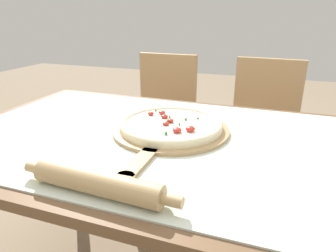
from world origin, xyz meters
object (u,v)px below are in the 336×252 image
Objects in this scene: chair_left at (163,115)px; chair_right at (262,126)px; pizza_peel at (169,131)px; pizza at (171,125)px; rolling_pin at (97,183)px.

chair_right is (0.62, -0.00, 0.00)m from chair_left.
pizza_peel is at bearing -66.69° from chair_left.
pizza is 0.88m from chair_right.
chair_left is at bearing -176.30° from chair_right.
chair_left is at bearing 103.74° from rolling_pin.
rolling_pin is 1.28m from chair_right.
rolling_pin is at bearing -101.05° from chair_right.
rolling_pin is (-0.03, -0.42, 0.00)m from pizza.
rolling_pin reaches higher than pizza.
chair_left is 1.00× the size of chair_right.
rolling_pin reaches higher than pizza_peel.
chair_right reaches higher than pizza_peel.
pizza_peel is at bearing -106.08° from chair_right.
chair_left reaches higher than pizza.
pizza is at bearing 89.71° from pizza_peel.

